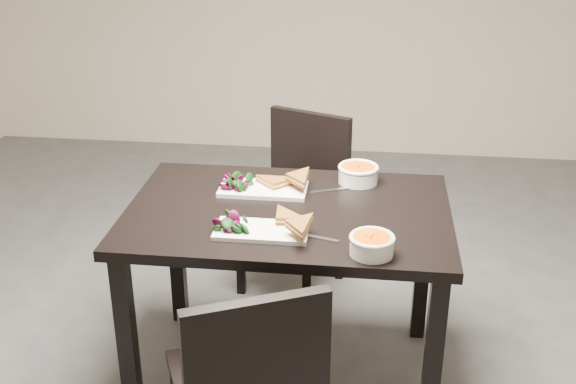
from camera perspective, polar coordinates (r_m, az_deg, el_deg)
The scene contains 14 objects.
ground at distance 3.16m, azimuth -0.97°, elevation -12.67°, with size 5.00×5.00×0.00m, color #47474C.
table at distance 2.70m, azimuth -0.00°, elevation -3.28°, with size 1.20×0.80×0.75m.
chair_near at distance 2.23m, azimuth -3.15°, elevation -15.04°, with size 0.56×0.56×0.85m.
chair_far at distance 3.46m, azimuth 0.89°, elevation 0.08°, with size 0.55×0.55×0.85m.
plate_near at distance 2.48m, azimuth -2.12°, elevation -3.11°, with size 0.32×0.16×0.02m, color white.
sandwich_near at distance 2.47m, azimuth -0.58°, elevation -2.32°, with size 0.16×0.12×0.05m, color #9B5A20, non-canonical shape.
salad_near at distance 2.48m, azimuth -4.41°, elevation -2.35°, with size 0.10×0.09×0.04m, color black, non-canonical shape.
soup_bowl_near at distance 2.35m, azimuth 6.70°, elevation -4.11°, with size 0.15×0.15×0.07m.
cutlery_near at distance 2.45m, azimuth 2.09°, elevation -3.58°, with size 0.18×0.02×0.00m, color silver.
plate_far at distance 2.80m, azimuth -2.00°, elevation 0.22°, with size 0.34×0.17×0.02m, color white.
sandwich_far at distance 2.76m, azimuth -0.72°, elevation 0.72°, with size 0.17×0.13×0.06m, color #9B5A20, non-canonical shape.
salad_far at distance 2.80m, azimuth -4.02°, elevation 0.92°, with size 0.11×0.10×0.05m, color black, non-canonical shape.
soup_bowl_far at distance 2.88m, azimuth 5.62°, elevation 1.53°, with size 0.16×0.16×0.07m.
cutlery_far at distance 2.81m, azimuth 3.54°, elevation 0.17°, with size 0.18×0.02×0.00m, color silver.
Camera 1 is at (0.36, -2.51, 1.89)m, focal length 44.64 mm.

